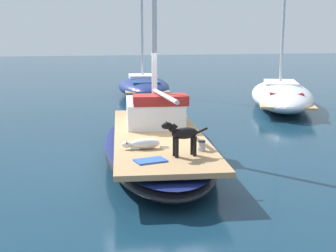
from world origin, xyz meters
The scene contains 9 objects.
ground_plane centered at (0.00, 0.00, 0.00)m, with size 120.00×120.00×0.00m, color #143347.
sailboat_main centered at (0.00, 0.00, 0.34)m, with size 3.46×7.51×0.66m.
cabin_house centered at (0.16, 1.11, 1.01)m, with size 1.68×2.39×0.84m.
dog_white centered at (-0.64, -1.48, 0.77)m, with size 0.95×0.31×0.22m.
dog_black centered at (-0.02, -2.21, 1.08)m, with size 0.94×0.27×0.70m.
deck_winch centered at (0.47, -1.90, 0.76)m, with size 0.16×0.16×0.21m.
deck_towel centered at (-0.69, -2.41, 0.68)m, with size 0.56×0.36×0.03m, color blue.
moored_boat_far_astern centered at (1.90, 11.57, 0.51)m, with size 3.08×6.03×6.30m.
moored_boat_starboard_side centered at (6.82, 6.70, 0.54)m, with size 5.27×7.94×7.96m.
Camera 1 is at (-2.29, -10.11, 2.90)m, focal length 47.65 mm.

